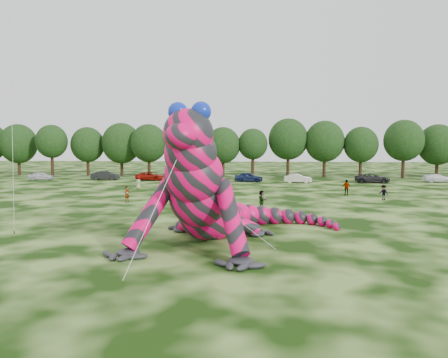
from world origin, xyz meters
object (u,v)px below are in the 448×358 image
tree_13 (404,149)px  car_6 (372,178)px  tree_11 (324,149)px  car_7 (437,178)px  spectator_2 (384,193)px  tree_2 (19,150)px  car_4 (249,177)px  tree_14 (437,151)px  tree_5 (121,149)px  tree_6 (149,151)px  spectator_0 (127,194)px  car_5 (298,178)px  spectator_5 (262,199)px  spectator_1 (204,193)px  tree_12 (361,152)px  tree_8 (223,152)px  tree_3 (52,151)px  spectator_4 (138,182)px  tree_9 (253,153)px  car_0 (41,176)px  tree_10 (288,148)px  tree_7 (190,151)px  car_1 (105,175)px  car_2 (151,176)px  inflatable_gecko (211,173)px  tree_4 (88,151)px  spectator_3 (347,188)px  car_3 (210,177)px

tree_13 → car_6: 12.75m
tree_11 → tree_13: bearing=-4.6°
car_7 → spectator_2: 26.48m
tree_2 → car_4: size_ratio=2.17×
tree_2 → tree_14: (76.48, -0.04, -0.12)m
tree_5 → tree_6: (5.57, -1.75, -0.15)m
spectator_0 → car_5: bearing=-10.2°
spectator_5 → spectator_1: spectator_5 is taller
tree_2 → tree_12: bearing=-0.9°
tree_8 → tree_14: tree_14 is taller
tree_3 → car_7: 66.24m
spectator_4 → tree_2: bearing=-79.3°
tree_13 → spectator_1: tree_13 is taller
tree_9 → car_0: bearing=-166.6°
spectator_2 → car_5: bearing=156.7°
tree_6 → tree_10: size_ratio=0.90×
tree_13 → car_7: 9.10m
car_7 → tree_14: bearing=-25.8°
tree_7 → car_1: (-13.22, -6.86, -3.99)m
car_2 → spectator_4: (1.45, -13.26, 0.20)m
tree_9 → spectator_5: bearing=-88.3°
inflatable_gecko → tree_4: bearing=130.2°
tree_9 → tree_6: bearing=-178.0°
spectator_0 → tree_8: bearing=17.7°
tree_10 → car_0: (-41.22, -9.55, -4.58)m
tree_2 → car_6: 63.66m
tree_2 → tree_7: size_ratio=1.02×
car_6 → spectator_5: bearing=148.5°
tree_4 → tree_7: bearing=-5.6°
tree_11 → car_1: bearing=-167.5°
inflatable_gecko → tree_13: tree_13 is taller
tree_7 → spectator_4: (-3.96, -20.36, -3.84)m
tree_11 → spectator_0: bearing=-126.9°
car_0 → car_1: bearing=-88.2°
tree_2 → tree_4: (13.38, -0.05, -0.29)m
spectator_5 → car_4: bearing=-20.6°
tree_6 → car_6: bearing=-13.4°
tree_11 → spectator_3: size_ratio=5.36×
tree_6 → spectator_1: bearing=-66.4°
tree_11 → spectator_0: (-25.64, -34.13, -4.19)m
car_2 → tree_13: bearing=-70.1°
tree_9 → spectator_2: (14.38, -29.79, -3.52)m
tree_10 → spectator_1: size_ratio=6.29×
tree_13 → spectator_5: (-24.95, -36.65, -4.18)m
car_6 → car_4: bearing=89.6°
car_2 → car_3: size_ratio=1.01×
car_1 → spectator_3: (35.59, -18.53, 0.19)m
car_7 → car_4: bearing=88.1°
tree_11 → tree_14: 19.69m
car_2 → car_6: size_ratio=0.96×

